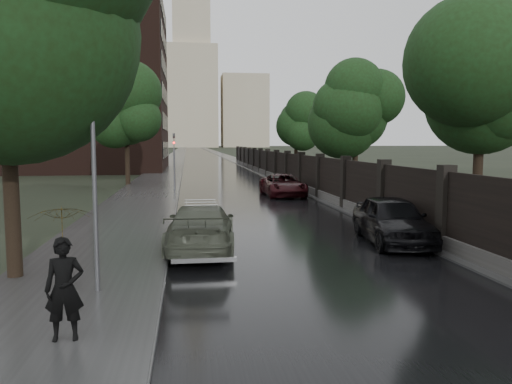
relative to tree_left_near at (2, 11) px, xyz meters
name	(u,v)px	position (x,y,z in m)	size (l,w,h in m)	color
ground	(357,309)	(7.60, -3.00, -6.42)	(800.00, 800.00, 0.00)	black
road	(196,150)	(7.60, 187.00, -6.41)	(8.00, 420.00, 0.02)	black
sidewalk_left	(181,150)	(1.60, 187.00, -6.34)	(4.00, 420.00, 0.16)	#2D2D2D
verge_right	(210,150)	(13.10, 187.00, -6.38)	(3.00, 420.00, 0.08)	#2D2D2D
fence_right	(283,170)	(12.20, 29.01, -5.41)	(0.45, 75.72, 2.70)	#383533
tree_left_near	(2,11)	(0.00, 0.00, 0.00)	(5.44, 5.44, 9.16)	black
tree_left_far	(126,118)	(-0.40, 27.00, -1.18)	(4.25, 4.25, 7.39)	black
tree_right_a	(481,101)	(15.10, 5.00, -1.47)	(4.08, 4.08, 7.01)	black
tree_right_b	(356,118)	(15.10, 19.00, -1.47)	(4.08, 4.08, 7.01)	black
tree_right_c	(296,126)	(15.10, 37.00, -1.47)	(4.08, 4.08, 7.01)	black
lamp_post	(94,177)	(2.20, -1.50, -3.75)	(0.25, 0.12, 5.11)	#59595E
traffic_light	(174,157)	(3.30, 21.99, -4.02)	(0.16, 0.32, 4.00)	#59595E
brick_building	(60,85)	(-10.40, 49.00, 3.58)	(24.00, 18.00, 20.00)	black
stalinist_tower	(192,84)	(7.60, 297.00, 31.97)	(92.00, 30.00, 159.00)	tan
volga_sedan	(201,227)	(4.58, 3.01, -5.68)	(2.07, 5.09, 1.48)	#4A5040
car_right_near	(392,220)	(11.00, 3.26, -5.61)	(1.90, 4.72, 1.61)	black
car_right_far	(283,185)	(10.14, 18.12, -5.72)	(2.32, 5.04, 1.40)	black
pedestrian_umbrella	(62,233)	(2.16, -4.23, -4.47)	(1.09, 1.10, 2.69)	black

